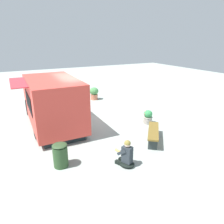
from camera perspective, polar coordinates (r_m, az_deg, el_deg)
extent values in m
plane|color=#96A199|center=(10.54, -7.07, -2.20)|extent=(40.00, 40.00, 0.00)
cube|color=#DB4137|center=(9.46, -15.85, 2.68)|extent=(2.09, 3.83, 2.06)
cube|color=#DB4137|center=(12.10, -18.38, 5.02)|extent=(1.97, 1.66, 1.64)
cube|color=black|center=(12.81, -19.09, 7.02)|extent=(1.62, 0.05, 0.62)
cube|color=black|center=(9.30, -22.09, 2.50)|extent=(0.06, 2.09, 0.72)
cube|color=red|center=(9.09, -24.60, 7.43)|extent=(0.63, 2.29, 0.03)
cube|color=black|center=(10.58, -16.18, -2.11)|extent=(1.70, 5.18, 0.23)
cylinder|color=black|center=(12.22, -13.73, 2.48)|extent=(0.23, 0.82, 0.82)
cylinder|color=black|center=(11.97, -22.14, 1.23)|extent=(0.23, 0.82, 0.82)
cylinder|color=black|center=(9.31, -9.08, -2.58)|extent=(0.23, 0.82, 0.82)
cylinder|color=black|center=(8.99, -20.12, -4.41)|extent=(0.23, 0.82, 0.82)
ellipsoid|color=black|center=(6.89, 4.15, -14.10)|extent=(0.62, 0.66, 0.13)
cube|color=black|center=(7.05, 3.21, -13.24)|extent=(0.25, 0.37, 0.11)
cube|color=black|center=(6.91, 2.25, -13.96)|extent=(0.25, 0.37, 0.11)
cube|color=#2A3137|center=(6.71, 4.22, -11.66)|extent=(0.33, 0.38, 0.55)
sphere|color=beige|center=(6.52, 4.30, -8.85)|extent=(0.20, 0.20, 0.20)
sphere|color=olive|center=(6.51, 4.31, -8.65)|extent=(0.21, 0.21, 0.21)
cube|color=#2A3137|center=(6.80, 3.69, -10.43)|extent=(0.23, 0.35, 0.28)
cube|color=#2A3137|center=(6.66, 2.75, -11.09)|extent=(0.23, 0.35, 0.28)
cylinder|color=tan|center=(6.86, 2.02, -10.93)|extent=(0.15, 0.38, 0.09)
cube|color=red|center=(6.85, 2.02, -10.80)|extent=(0.10, 0.31, 0.02)
cylinder|color=#B96B50|center=(14.03, -4.96, 4.19)|extent=(0.47, 0.47, 0.36)
torus|color=#BB6852|center=(13.98, -4.98, 4.85)|extent=(0.50, 0.50, 0.04)
ellipsoid|color=#46894B|center=(13.92, -5.01, 5.78)|extent=(0.59, 0.59, 0.50)
sphere|color=#D02952|center=(13.99, -4.28, 6.40)|extent=(0.09, 0.09, 0.09)
sphere|color=#DE3748|center=(14.06, -4.32, 6.25)|extent=(0.05, 0.05, 0.05)
sphere|color=#CC1C49|center=(13.78, -4.18, 5.90)|extent=(0.08, 0.08, 0.08)
cylinder|color=gray|center=(10.14, 9.86, -2.22)|extent=(0.42, 0.42, 0.33)
torus|color=gray|center=(10.09, 9.90, -1.42)|extent=(0.45, 0.45, 0.04)
ellipsoid|color=#348A4C|center=(10.03, 9.96, -0.51)|extent=(0.42, 0.42, 0.35)
sphere|color=#D82446|center=(9.93, 9.14, -0.54)|extent=(0.08, 0.08, 0.08)
sphere|color=#D42551|center=(10.00, 10.81, -0.06)|extent=(0.06, 0.06, 0.06)
sphere|color=#DB274A|center=(9.99, 10.93, -0.41)|extent=(0.05, 0.05, 0.05)
sphere|color=#E32B40|center=(10.00, 9.29, 0.15)|extent=(0.07, 0.07, 0.07)
cube|color=brown|center=(8.36, 11.41, -5.09)|extent=(1.42, 1.61, 0.06)
cube|color=#262F2F|center=(9.10, 11.38, -4.64)|extent=(0.31, 0.28, 0.42)
cube|color=#262F2F|center=(7.83, 11.21, -8.78)|extent=(0.31, 0.28, 0.42)
cylinder|color=#2A4726|center=(6.90, -14.06, -11.83)|extent=(0.47, 0.47, 0.70)
ellipsoid|color=#2E4628|center=(6.70, -14.34, -8.94)|extent=(0.48, 0.48, 0.10)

